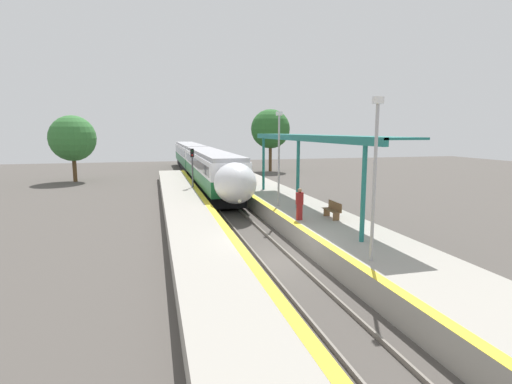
% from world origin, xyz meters
% --- Properties ---
extents(ground_plane, '(120.00, 120.00, 0.00)m').
position_xyz_m(ground_plane, '(0.00, 0.00, 0.00)').
color(ground_plane, '#4C4742').
extents(rail_left, '(0.08, 90.00, 0.15)m').
position_xyz_m(rail_left, '(-0.72, 0.00, 0.07)').
color(rail_left, slate).
rests_on(rail_left, ground_plane).
extents(rail_right, '(0.08, 90.00, 0.15)m').
position_xyz_m(rail_right, '(0.72, 0.00, 0.07)').
color(rail_right, slate).
rests_on(rail_right, ground_plane).
extents(train, '(2.88, 45.48, 3.83)m').
position_xyz_m(train, '(0.00, 30.09, 2.21)').
color(train, black).
rests_on(train, ground_plane).
extents(platform_right, '(4.13, 64.00, 1.01)m').
position_xyz_m(platform_right, '(3.67, 0.00, 0.50)').
color(platform_right, '#9E998E').
rests_on(platform_right, ground_plane).
extents(platform_left, '(2.93, 64.00, 1.01)m').
position_xyz_m(platform_left, '(-3.07, 0.00, 0.50)').
color(platform_left, '#9E998E').
rests_on(platform_left, ground_plane).
extents(platform_bench, '(0.44, 1.57, 0.89)m').
position_xyz_m(platform_bench, '(4.19, 3.24, 1.48)').
color(platform_bench, brown).
rests_on(platform_bench, platform_right).
extents(person_waiting, '(0.36, 0.22, 1.69)m').
position_xyz_m(person_waiting, '(2.29, 3.28, 1.88)').
color(person_waiting, maroon).
rests_on(person_waiting, platform_right).
extents(railway_signal, '(0.28, 0.28, 4.21)m').
position_xyz_m(railway_signal, '(-1.99, 17.04, 2.59)').
color(railway_signal, '#59595E').
rests_on(railway_signal, ground_plane).
extents(lamppost_near, '(0.36, 0.20, 5.83)m').
position_xyz_m(lamppost_near, '(2.45, -3.68, 4.31)').
color(lamppost_near, '#9E9EA3').
rests_on(lamppost_near, platform_right).
extents(lamppost_mid, '(0.36, 0.20, 5.83)m').
position_xyz_m(lamppost_mid, '(2.45, 7.44, 4.31)').
color(lamppost_mid, '#9E9EA3').
rests_on(lamppost_mid, platform_right).
extents(station_canopy, '(2.02, 18.69, 4.43)m').
position_xyz_m(station_canopy, '(3.96, 6.53, 5.15)').
color(station_canopy, '#1E6B66').
rests_on(station_canopy, platform_right).
extents(background_tree_left, '(5.04, 5.04, 7.36)m').
position_xyz_m(background_tree_left, '(-13.70, 32.06, 4.82)').
color(background_tree_left, brown).
rests_on(background_tree_left, ground_plane).
extents(background_tree_right, '(5.42, 5.42, 8.62)m').
position_xyz_m(background_tree_right, '(10.85, 37.81, 5.90)').
color(background_tree_right, brown).
rests_on(background_tree_right, ground_plane).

